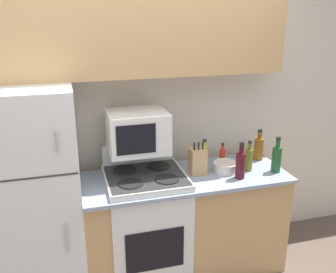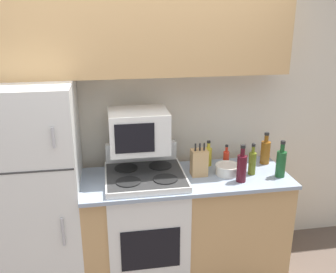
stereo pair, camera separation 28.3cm
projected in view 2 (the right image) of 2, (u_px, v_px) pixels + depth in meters
wall_back at (138, 117)px, 3.21m from camera, size 8.00×0.05×2.55m
lower_cabinets at (185, 224)px, 3.14m from camera, size 1.65×0.63×0.89m
refrigerator at (36, 190)px, 2.87m from camera, size 0.67×0.70×1.67m
upper_cabinets at (138, 25)px, 2.78m from camera, size 2.33×0.34×0.75m
stove at (146, 224)px, 3.07m from camera, size 0.62×0.61×1.10m
microwave at (138, 130)px, 2.91m from camera, size 0.45×0.37×0.32m
knife_block at (199, 162)px, 2.98m from camera, size 0.13×0.11×0.27m
bowl at (227, 169)px, 3.01m from camera, size 0.20×0.20×0.08m
bottle_wine_red at (242, 167)px, 2.87m from camera, size 0.08×0.08×0.30m
bottle_hot_sauce at (226, 159)px, 3.13m from camera, size 0.05×0.05×0.20m
bottle_wine_green at (281, 163)px, 2.95m from camera, size 0.08×0.08×0.30m
bottle_cooking_spray at (208, 156)px, 3.17m from camera, size 0.06×0.06×0.22m
bottle_whiskey at (265, 151)px, 3.21m from camera, size 0.08×0.08×0.28m
bottle_olive_oil at (252, 162)px, 3.00m from camera, size 0.06×0.06×0.26m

